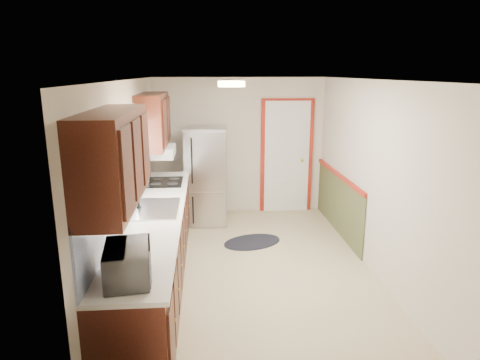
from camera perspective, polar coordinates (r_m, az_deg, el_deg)
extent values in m
cube|color=tan|center=(5.61, 1.98, -12.11)|extent=(3.20, 5.20, 0.12)
cube|color=white|center=(5.03, 2.21, 13.21)|extent=(3.20, 5.20, 0.12)
cube|color=beige|center=(7.63, -0.09, 4.51)|extent=(3.20, 0.10, 2.40)
cube|color=beige|center=(2.87, 8.01, -12.63)|extent=(3.20, 0.10, 2.40)
cube|color=beige|center=(5.24, -14.44, -0.48)|extent=(0.10, 5.20, 2.40)
cube|color=beige|center=(5.57, 17.61, 0.16)|extent=(0.10, 5.20, 2.40)
cube|color=#37140C|center=(5.15, -11.14, -9.36)|extent=(0.60, 4.00, 0.90)
cube|color=white|center=(4.98, -11.23, -4.40)|extent=(0.63, 4.00, 0.04)
cube|color=#5C89E0|center=(4.95, -14.88, -1.19)|extent=(0.02, 4.00, 0.55)
cube|color=#37140C|center=(3.53, -16.50, 2.80)|extent=(0.35, 1.40, 0.75)
cube|color=#37140C|center=(6.17, -11.51, 7.78)|extent=(0.35, 1.20, 0.75)
cube|color=white|center=(4.95, -14.95, 3.64)|extent=(0.02, 1.00, 0.90)
cube|color=#B45C21|center=(4.90, -14.69, 7.69)|extent=(0.05, 1.12, 0.24)
cube|color=#B7B7BC|center=(5.07, -11.18, -3.77)|extent=(0.52, 0.82, 0.02)
cube|color=white|center=(6.28, -10.80, 3.77)|extent=(0.45, 0.60, 0.15)
cube|color=maroon|center=(7.75, 6.22, 3.07)|extent=(0.94, 0.05, 2.08)
cube|color=white|center=(7.72, 6.25, 3.04)|extent=(0.80, 0.04, 2.00)
cube|color=#484F2C|center=(6.98, 12.96, -3.12)|extent=(0.02, 2.30, 0.90)
cube|color=maroon|center=(6.85, 13.08, 0.63)|extent=(0.04, 2.30, 0.06)
cylinder|color=#FFD88C|center=(4.80, -1.15, 12.69)|extent=(0.30, 0.30, 0.06)
imported|color=white|center=(3.40, -14.73, -10.24)|extent=(0.34, 0.53, 0.34)
cube|color=#B7B7BC|center=(7.14, -4.50, 0.59)|extent=(0.71, 0.67, 1.62)
cylinder|color=black|center=(6.82, -6.37, -0.81)|extent=(0.02, 0.02, 1.13)
ellipsoid|color=black|center=(6.49, 1.64, -8.25)|extent=(1.05, 0.87, 0.01)
cube|color=black|center=(6.23, -9.96, -0.28)|extent=(0.49, 0.59, 0.02)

